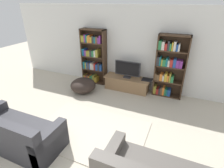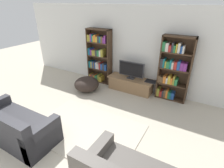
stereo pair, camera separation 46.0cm
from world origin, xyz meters
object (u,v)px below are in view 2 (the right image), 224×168
bookshelf_left (99,57)px  tv_stand (131,84)px  television (131,70)px  laptop (151,81)px  bookshelf_right (173,70)px  couch_left_sectional (15,127)px  beanbag_ottoman (87,84)px

bookshelf_left → tv_stand: 1.48m
television → laptop: size_ratio=2.54×
bookshelf_right → laptop: bearing=-172.2°
bookshelf_left → laptop: bearing=-2.3°
laptop → couch_left_sectional: 3.79m
bookshelf_left → couch_left_sectional: bookshelf_left is taller
couch_left_sectional → television: bearing=69.3°
tv_stand → beanbag_ottoman: (-1.24, -0.71, 0.01)m
laptop → beanbag_ottoman: laptop is taller
bookshelf_left → bookshelf_right: 2.52m
bookshelf_left → bookshelf_right: (2.52, 0.00, -0.00)m
television → couch_left_sectional: (-1.22, -3.23, -0.43)m
laptop → television: bearing=-174.1°
television → laptop: (0.64, 0.07, -0.28)m
bookshelf_right → tv_stand: (-1.22, -0.14, -0.70)m
bookshelf_right → beanbag_ottoman: size_ratio=2.34×
laptop → tv_stand: bearing=-174.7°
bookshelf_right → tv_stand: bearing=-173.5°
couch_left_sectional → beanbag_ottoman: 2.52m
tv_stand → laptop: 0.68m
bookshelf_right → bookshelf_left: bearing=-180.0°
tv_stand → laptop: bearing=5.3°
tv_stand → television: bearing=-90.0°
bookshelf_right → laptop: size_ratio=5.71×
bookshelf_right → couch_left_sectional: 4.21m
tv_stand → laptop: laptop is taller
tv_stand → laptop: size_ratio=4.54×
beanbag_ottoman → tv_stand: bearing=29.8°
tv_stand → bookshelf_left: bearing=173.9°
tv_stand → beanbag_ottoman: bearing=-150.2°
bookshelf_right → beanbag_ottoman: bearing=-160.9°
laptop → beanbag_ottoman: bearing=-157.7°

